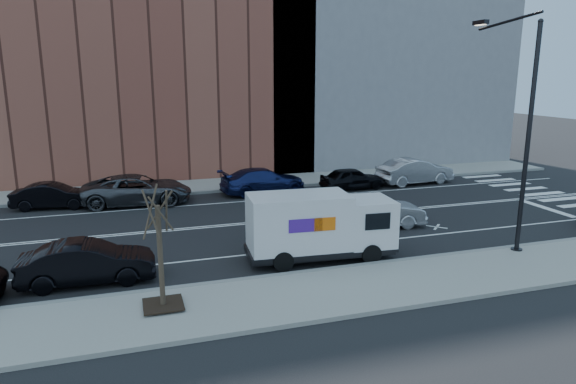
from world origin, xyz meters
TOP-DOWN VIEW (x-y plane):
  - ground at (0.00, 0.00)m, footprint 120.00×120.00m
  - sidewalk_near at (0.00, -8.80)m, footprint 44.00×3.60m
  - sidewalk_far at (0.00, 8.80)m, footprint 44.00×3.60m
  - curb_near at (0.00, -7.00)m, footprint 44.00×0.25m
  - curb_far at (0.00, 7.00)m, footprint 44.00×0.25m
  - crosswalk at (16.00, 0.00)m, footprint 3.00×14.00m
  - road_markings at (0.00, 0.00)m, footprint 40.00×8.60m
  - bldg_brick at (-8.00, 15.60)m, footprint 26.00×10.00m
  - streetlight at (7.00, -6.91)m, footprint 0.44×4.02m
  - street_tree at (-7.00, -8.40)m, footprint 1.20×1.20m
  - fedex_van at (-0.84, -5.60)m, footprint 5.88×2.39m
  - far_parked_b at (-11.69, 5.99)m, footprint 4.29×1.95m
  - far_parked_c at (-7.33, 5.57)m, footprint 6.04×3.08m
  - far_parked_d at (-0.00, 6.05)m, footprint 5.47×2.82m
  - far_parked_e at (5.57, 5.36)m, footprint 4.13×1.88m
  - far_parked_f at (10.16, 5.62)m, footprint 5.23×2.24m
  - driving_sedan at (3.23, -2.37)m, footprint 4.76×2.10m
  - near_parked_rear_a at (-9.28, -5.38)m, footprint 4.53×1.68m

SIDE VIEW (x-z plane):
  - ground at x=0.00m, z-range 0.00..0.00m
  - crosswalk at x=16.00m, z-range 0.00..0.01m
  - road_markings at x=0.00m, z-range 0.00..0.01m
  - sidewalk_near at x=0.00m, z-range 0.00..0.15m
  - sidewalk_far at x=0.00m, z-range 0.00..0.15m
  - curb_near at x=0.00m, z-range 0.00..0.17m
  - curb_far at x=0.00m, z-range 0.00..0.17m
  - far_parked_b at x=-11.69m, z-range 0.00..1.36m
  - far_parked_e at x=5.57m, z-range 0.00..1.38m
  - near_parked_rear_a at x=-9.28m, z-range 0.00..1.48m
  - far_parked_d at x=0.00m, z-range 0.00..1.52m
  - driving_sedan at x=3.23m, z-range 0.00..1.52m
  - far_parked_c at x=-7.33m, z-range 0.00..1.63m
  - far_parked_f at x=10.16m, z-range 0.00..1.68m
  - fedex_van at x=-0.84m, z-range 0.07..2.70m
  - street_tree at x=-7.00m, z-range -0.42..3.33m
  - streetlight at x=7.00m, z-range 0.41..9.75m
  - bldg_brick at x=-8.00m, z-range 0.00..22.00m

